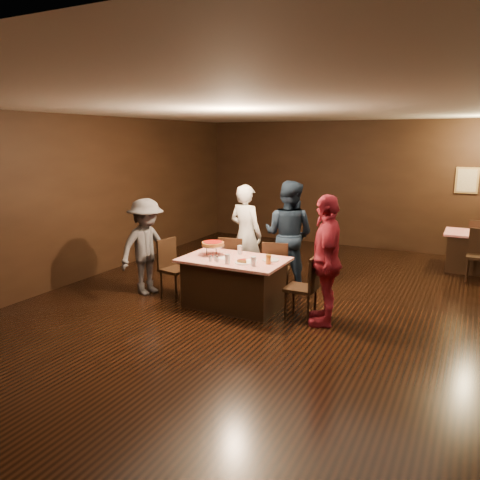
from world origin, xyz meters
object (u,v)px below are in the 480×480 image
pizza_stand (213,244)px  glass_front_right (253,261)px  glass_front_left (227,259)px  chair_far_left (234,263)px  plate_empty (271,260)px  chair_back_near (479,256)px  chair_end_left (175,268)px  back_table (479,252)px  diner_navy_hoodie (288,235)px  diner_grey_knit (147,247)px  diner_white_jacket (246,235)px  glass_back (240,250)px  chair_end_right (301,287)px  glass_amber (268,259)px  main_table (234,282)px  chair_back_far (480,242)px  diner_red_shirt (326,260)px  chair_far_right (276,268)px

pizza_stand → glass_front_right: pizza_stand is taller
pizza_stand → glass_front_left: size_ratio=2.71×
chair_far_left → plate_empty: (0.95, -0.60, 0.30)m
chair_back_near → chair_end_left: bearing=-142.1°
chair_far_left → back_table: bearing=-150.1°
diner_navy_hoodie → diner_grey_knit: 2.43m
back_table → glass_front_right: glass_front_right is taller
diner_white_jacket → glass_back: diner_white_jacket is taller
glass_front_left → back_table: bearing=51.8°
chair_end_right → chair_back_near: same height
glass_amber → diner_grey_knit: bearing=-178.8°
main_table → glass_back: bearing=99.5°
plate_empty → chair_end_right: bearing=-15.3°
diner_white_jacket → chair_back_far: bearing=-127.3°
chair_back_far → glass_amber: bearing=66.3°
glass_front_right → chair_end_right: bearing=21.0°
chair_back_far → diner_red_shirt: size_ratio=0.51×
chair_back_far → plate_empty: size_ratio=3.80×
diner_grey_knit → plate_empty: 2.16m
main_table → chair_back_far: bearing=53.2°
chair_end_left → pizza_stand: (0.70, 0.05, 0.48)m
chair_far_left → diner_grey_knit: size_ratio=0.59×
chair_far_left → glass_amber: bearing=131.1°
chair_back_far → diner_grey_knit: size_ratio=0.59×
glass_front_left → glass_back: (-0.10, 0.60, 0.00)m
back_table → glass_front_left: glass_front_left is taller
chair_end_left → back_table: bearing=-39.1°
chair_far_left → pizza_stand: bearing=79.8°
chair_end_right → diner_red_shirt: bearing=85.7°
chair_end_right → chair_back_far: 5.08m
back_table → glass_amber: bearing=-125.0°
chair_end_left → glass_amber: (1.70, -0.05, 0.37)m
back_table → diner_white_jacket: 4.69m
main_table → glass_amber: glass_amber is taller
chair_far_left → glass_front_right: size_ratio=6.79×
main_table → glass_front_left: (0.05, -0.30, 0.46)m
back_table → glass_front_left: 5.41m
glass_back → diner_red_shirt: bearing=-12.0°
back_table → glass_front_left: bearing=-128.2°
diner_white_jacket → chair_end_right: bearing=152.4°
glass_front_left → glass_amber: bearing=24.4°
chair_back_near → glass_front_right: bearing=-128.0°
diner_navy_hoodie → glass_amber: bearing=101.7°
chair_far_left → chair_back_far: bearing=-145.2°
diner_navy_hoodie → diner_red_shirt: size_ratio=1.02×
chair_back_far → diner_red_shirt: (-1.93, -4.56, 0.45)m
diner_grey_knit → pizza_stand: 1.22m
glass_back → chair_far_right: bearing=45.0°
main_table → glass_back: 0.55m
chair_far_left → pizza_stand: 0.85m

